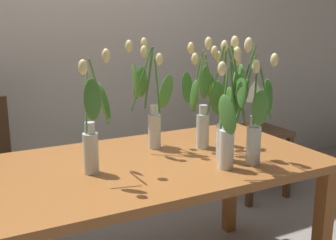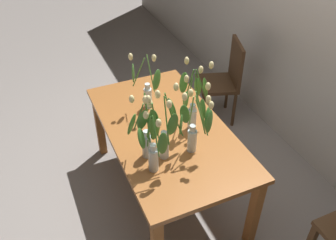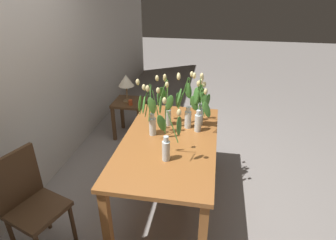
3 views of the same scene
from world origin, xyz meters
name	(u,v)px [view 3 (image 3 of 3)]	position (x,y,z in m)	size (l,w,h in m)	color
ground_plane	(169,199)	(0.00, 0.00, 0.00)	(18.00, 18.00, 0.00)	gray
room_wall_rear	(14,71)	(0.00, 1.49, 1.35)	(9.00, 0.10, 2.70)	beige
dining_table	(169,148)	(0.00, 0.00, 0.65)	(1.60, 0.90, 0.74)	#A3602D
tulip_vase_0	(167,141)	(-0.31, -0.04, 0.92)	(0.18, 0.24, 0.54)	silver
tulip_vase_1	(186,107)	(0.31, -0.12, 0.96)	(0.23, 0.18, 0.58)	silver
tulip_vase_2	(166,105)	(0.32, 0.09, 0.96)	(0.23, 0.21, 0.55)	silver
tulip_vase_3	(199,113)	(0.25, -0.26, 0.94)	(0.21, 0.25, 0.58)	silver
tulip_vase_4	(200,105)	(0.36, -0.26, 0.97)	(0.25, 0.20, 0.59)	silver
tulip_vase_5	(151,114)	(0.06, 0.19, 0.98)	(0.23, 0.23, 0.57)	silver
dining_chair	(29,200)	(-0.77, 1.02, 0.52)	(0.51, 0.51, 0.93)	#4C331E
side_table	(130,109)	(1.29, 0.81, 0.43)	(0.44, 0.44, 0.55)	brown
table_lamp	(126,81)	(1.27, 0.83, 0.86)	(0.22, 0.22, 0.40)	olive
pillar_candle	(130,102)	(1.16, 0.75, 0.59)	(0.06, 0.06, 0.07)	#CC4C23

